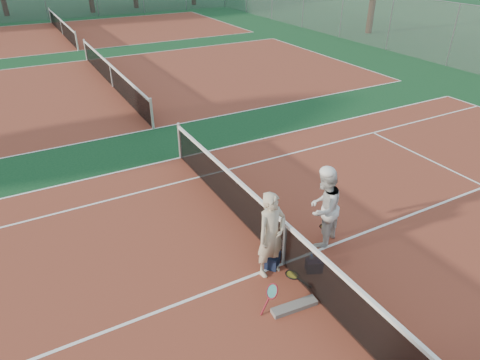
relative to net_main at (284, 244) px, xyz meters
name	(u,v)px	position (x,y,z in m)	size (l,w,h in m)	color
ground	(283,264)	(0.00, 0.00, -0.51)	(130.00, 130.00, 0.00)	#0F3A1C
court_main	(283,264)	(0.00, 0.00, -0.51)	(23.77, 10.97, 0.01)	brown
court_far_a	(113,87)	(0.00, 13.50, -0.51)	(23.77, 10.97, 0.01)	brown
court_far_b	(63,35)	(0.00, 27.00, -0.51)	(23.77, 10.97, 0.01)	brown
net_main	(284,244)	(0.00, 0.00, 0.00)	(0.10, 10.98, 1.02)	black
net_far_a	(111,75)	(0.00, 13.50, 0.00)	(0.10, 10.98, 1.02)	black
net_far_b	(62,27)	(0.00, 27.00, 0.00)	(0.10, 10.98, 1.02)	black
fence_back	(45,0)	(0.00, 34.00, 0.99)	(32.00, 0.06, 3.00)	slate
player_a	(271,235)	(-0.35, -0.05, 0.38)	(0.65, 0.43, 1.78)	#BBAC91
player_b	(324,208)	(1.10, 0.22, 0.37)	(0.86, 0.67, 1.76)	silver
racket_red	(272,297)	(-0.85, -0.89, -0.25)	(0.33, 0.27, 0.53)	maroon
racket_black_held	(324,232)	(1.15, 0.17, -0.25)	(0.34, 0.27, 0.53)	black
racket_spare	(292,275)	(-0.03, -0.37, -0.49)	(0.60, 0.27, 0.03)	black
sports_bag_navy	(273,260)	(-0.22, 0.06, -0.37)	(0.35, 0.24, 0.28)	black
sports_bag_purple	(314,266)	(0.42, -0.45, -0.38)	(0.31, 0.21, 0.25)	black
net_cover_canvas	(294,307)	(-0.49, -1.09, -0.46)	(0.86, 0.20, 0.09)	#66615C
water_bottle	(311,262)	(0.41, -0.36, -0.36)	(0.09, 0.09, 0.30)	#ADC9DB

